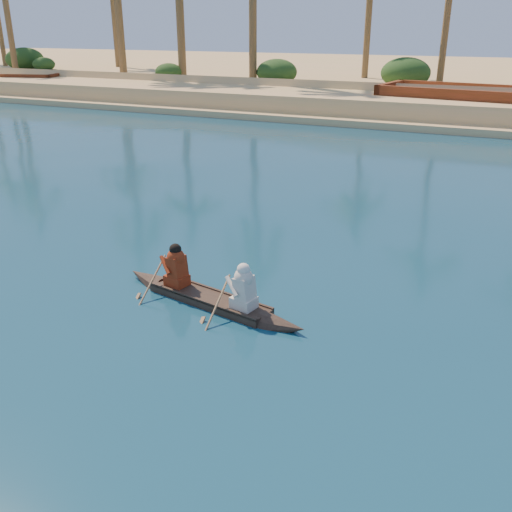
% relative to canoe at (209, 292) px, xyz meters
% --- Properties ---
extents(ground, '(160.00, 160.00, 0.00)m').
position_rel_canoe_xyz_m(ground, '(-2.25, -1.11, -0.23)').
color(ground, '#0C304F').
rests_on(ground, ground).
extents(sandy_embankment, '(150.00, 51.00, 1.50)m').
position_rel_canoe_xyz_m(sandy_embankment, '(-2.25, 45.77, 0.30)').
color(sandy_embankment, '#DAAB7B').
rests_on(sandy_embankment, ground).
extents(shrub_cluster, '(100.00, 6.00, 2.40)m').
position_rel_canoe_xyz_m(shrub_cluster, '(-2.25, 30.39, 0.97)').
color(shrub_cluster, '#1C3A15').
rests_on(shrub_cluster, ground).
extents(canoe, '(4.35, 1.41, 1.19)m').
position_rel_canoe_xyz_m(canoe, '(0.00, 0.00, 0.00)').
color(canoe, '#3C2D20').
rests_on(canoe, ground).
extents(barge_mid, '(13.51, 5.99, 2.18)m').
position_rel_canoe_xyz_m(barge_mid, '(3.72, 25.89, 0.53)').
color(barge_mid, maroon).
rests_on(barge_mid, ground).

